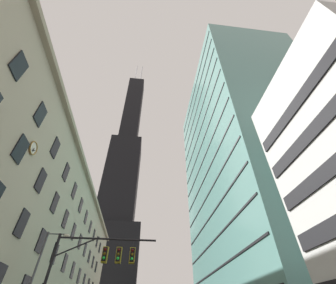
{
  "coord_description": "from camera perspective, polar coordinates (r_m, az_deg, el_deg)",
  "views": [
    {
      "loc": [
        -0.58,
        -11.94,
        1.37
      ],
      "look_at": [
        3.3,
        21.65,
        30.56
      ],
      "focal_mm": 23.08,
      "sensor_mm": 36.0,
      "label": 1
    }
  ],
  "objects": [
    {
      "name": "station_building",
      "position": [
        42.61,
        -32.13,
        -22.16
      ],
      "size": [
        13.33,
        64.05,
        22.12
      ],
      "color": "#B2A88E",
      "rests_on": "ground"
    },
    {
      "name": "dark_skyscraper",
      "position": [
        120.93,
        -12.97,
        -14.61
      ],
      "size": [
        25.94,
        25.94,
        186.19
      ],
      "color": "black",
      "rests_on": "ground"
    },
    {
      "name": "glass_office_midrise",
      "position": [
        49.26,
        20.34,
        -5.91
      ],
      "size": [
        19.52,
        34.28,
        55.1
      ],
      "color": "slate",
      "rests_on": "ground"
    },
    {
      "name": "traffic_signal_mast",
      "position": [
        18.17,
        -17.72,
        -28.0
      ],
      "size": [
        7.36,
        0.63,
        6.56
      ],
      "color": "black",
      "rests_on": "sidewalk_left"
    },
    {
      "name": "street_lamppost",
      "position": [
        23.57,
        -31.14,
        -27.45
      ],
      "size": [
        2.05,
        0.32,
        7.97
      ],
      "color": "#47474C",
      "rests_on": "sidewalk_left"
    }
  ]
}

